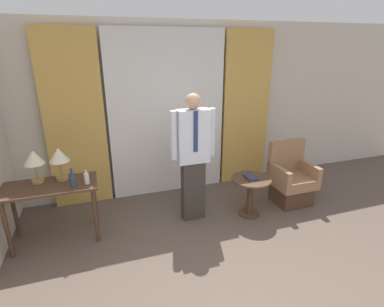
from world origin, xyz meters
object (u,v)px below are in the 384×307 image
at_px(table_lamp_left, 34,159).
at_px(person, 193,154).
at_px(armchair, 291,181).
at_px(side_table, 251,190).
at_px(desk, 51,195).
at_px(table_lamp_right, 59,157).
at_px(book, 251,177).
at_px(bottle_by_lamp, 87,178).
at_px(bottle_near_edge, 73,179).

relative_size(table_lamp_left, person, 0.23).
distance_m(armchair, side_table, 0.80).
height_order(desk, table_lamp_right, table_lamp_right).
relative_size(desk, book, 5.14).
distance_m(table_lamp_left, side_table, 2.84).
bearing_deg(bottle_by_lamp, book, -3.45).
bearing_deg(table_lamp_left, bottle_near_edge, -32.92).
bearing_deg(desk, table_lamp_left, 136.82).
height_order(desk, table_lamp_left, table_lamp_left).
relative_size(table_lamp_left, book, 1.95).
height_order(person, book, person).
distance_m(desk, bottle_by_lamp, 0.48).
relative_size(table_lamp_left, table_lamp_right, 1.00).
height_order(bottle_by_lamp, armchair, armchair).
height_order(desk, bottle_near_edge, bottle_near_edge).
height_order(table_lamp_right, book, table_lamp_right).
distance_m(bottle_near_edge, person, 1.52).
relative_size(armchair, side_table, 1.67).
relative_size(desk, person, 0.61).
distance_m(table_lamp_left, bottle_by_lamp, 0.65).
relative_size(table_lamp_right, bottle_by_lamp, 2.38).
distance_m(table_lamp_right, side_table, 2.58).
relative_size(table_lamp_right, side_table, 0.72).
height_order(table_lamp_left, armchair, table_lamp_left).
bearing_deg(side_table, table_lamp_right, 171.31).
xyz_separation_m(bottle_near_edge, bottle_by_lamp, (0.15, 0.04, -0.03)).
xyz_separation_m(table_lamp_left, side_table, (2.73, -0.38, -0.67)).
height_order(desk, side_table, desk).
height_order(desk, book, desk).
xyz_separation_m(person, armchair, (1.59, -0.04, -0.62)).
height_order(bottle_by_lamp, book, bottle_by_lamp).
xyz_separation_m(armchair, side_table, (-0.79, -0.15, 0.03)).
relative_size(bottle_by_lamp, book, 0.82).
distance_m(table_lamp_left, armchair, 3.60).
xyz_separation_m(desk, bottle_near_edge, (0.28, -0.14, 0.23)).
xyz_separation_m(bottle_near_edge, armchair, (3.11, 0.04, -0.51)).
xyz_separation_m(desk, table_lamp_right, (0.14, 0.13, 0.43)).
distance_m(bottle_by_lamp, side_table, 2.22).
distance_m(person, armchair, 1.71).
distance_m(desk, table_lamp_right, 0.47).
bearing_deg(book, bottle_near_edge, 177.81).
bearing_deg(person, table_lamp_right, 173.56).
bearing_deg(side_table, armchair, 10.72).
xyz_separation_m(table_lamp_right, bottle_by_lamp, (0.29, -0.23, -0.23)).
bearing_deg(person, bottle_by_lamp, -178.37).
relative_size(desk, table_lamp_right, 2.63).
height_order(table_lamp_left, bottle_near_edge, table_lamp_left).
bearing_deg(person, table_lamp_left, 174.47).
distance_m(person, side_table, 1.01).
xyz_separation_m(desk, table_lamp_left, (-0.14, 0.13, 0.43)).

